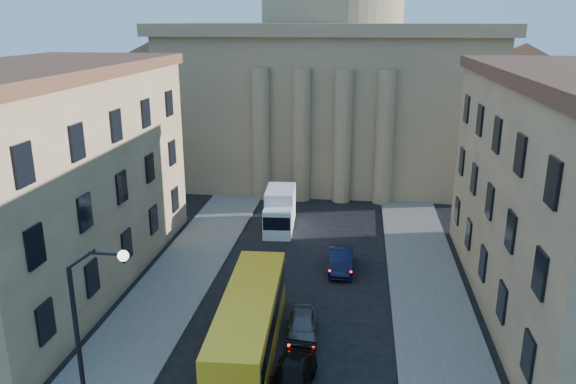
% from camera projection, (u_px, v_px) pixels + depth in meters
% --- Properties ---
extents(sidewalk_left, '(5.00, 60.00, 0.15)m').
position_uv_depth(sidewalk_left, '(151.00, 317.00, 33.89)').
color(sidewalk_left, '#5F5C57').
rests_on(sidewalk_left, ground).
extents(sidewalk_right, '(5.00, 60.00, 0.15)m').
position_uv_depth(sidewalk_right, '(439.00, 337.00, 31.80)').
color(sidewalk_right, '#5F5C57').
rests_on(sidewalk_right, ground).
extents(church, '(68.02, 28.76, 36.60)m').
position_uv_depth(church, '(331.00, 69.00, 64.94)').
color(church, '#857352').
rests_on(church, ground).
extents(building_left, '(11.60, 26.60, 14.70)m').
position_uv_depth(building_left, '(40.00, 178.00, 36.59)').
color(building_left, tan).
rests_on(building_left, ground).
extents(street_lamp, '(2.62, 0.44, 8.83)m').
position_uv_depth(street_lamp, '(89.00, 329.00, 22.70)').
color(street_lamp, black).
rests_on(street_lamp, ground).
extents(car_right_mid, '(2.44, 4.98, 1.39)m').
position_uv_depth(car_right_mid, '(291.00, 378.00, 27.10)').
color(car_right_mid, black).
rests_on(car_right_mid, ground).
extents(car_right_far, '(2.01, 4.25, 1.41)m').
position_uv_depth(car_right_far, '(302.00, 326.00, 31.72)').
color(car_right_far, '#56555B').
rests_on(car_right_far, ground).
extents(car_right_distant, '(1.75, 4.79, 1.57)m').
position_uv_depth(car_right_distant, '(341.00, 259.00, 40.40)').
color(car_right_distant, black).
rests_on(car_right_distant, ground).
extents(city_bus, '(3.32, 12.13, 3.39)m').
position_uv_depth(city_bus, '(249.00, 323.00, 29.87)').
color(city_bus, yellow).
rests_on(city_bus, ground).
extents(box_truck, '(2.71, 6.17, 3.32)m').
position_uv_depth(box_truck, '(280.00, 211.00, 48.27)').
color(box_truck, white).
rests_on(box_truck, ground).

